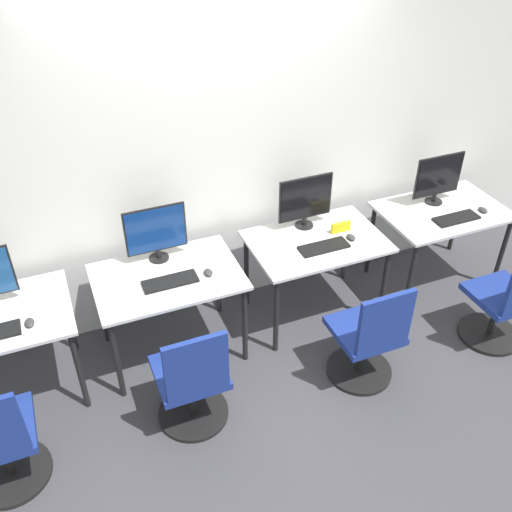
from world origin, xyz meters
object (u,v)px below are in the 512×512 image
Objects in this scene: mouse_far_left at (29,323)px; monitor_far_right at (438,178)px; mouse_left at (208,272)px; monitor_right at (305,201)px; keyboard_far_right at (456,218)px; mouse_far_right at (483,210)px; office_chair_far_right at (504,305)px; keyboard_right at (324,247)px; keyboard_left at (170,282)px; office_chair_left at (193,384)px; monitor_left at (156,232)px; mouse_right at (351,237)px; office_chair_right at (368,341)px.

monitor_far_right reaches higher than mouse_far_left.
mouse_left is 0.20× the size of monitor_right.
keyboard_far_right is 0.28m from mouse_far_right.
monitor_right is 1.26m from keyboard_far_right.
keyboard_far_right is at bearing -176.79° from mouse_far_right.
keyboard_right is at bearing 147.60° from office_chair_far_right.
keyboard_left is 2.38m from monitor_far_right.
office_chair_far_right is (3.28, -0.70, -0.37)m from mouse_far_left.
monitor_left is at bearing 86.51° from office_chair_left.
monitor_far_right is at bearing -2.15° from monitor_left.
mouse_far_left is at bearing 168.00° from office_chair_far_right.
mouse_right is at bearing 177.08° from mouse_far_right.
office_chair_left reaches higher than mouse_far_left.
office_chair_far_right is (1.17, -1.08, -0.59)m from monitor_right.
keyboard_far_right is at bearing -2.34° from keyboard_right.
monitor_left is 2.67m from mouse_far_right.
mouse_left is (0.27, -0.01, 0.01)m from keyboard_left.
monitor_far_right is 0.50× the size of office_chair_far_right.
keyboard_far_right is at bearing -9.37° from monitor_left.
keyboard_far_right is at bearing -1.94° from keyboard_left.
office_chair_left is 2.78m from mouse_far_right.
office_chair_far_right is (2.40, -0.15, 0.00)m from office_chair_left.
office_chair_left is 1.65m from mouse_right.
keyboard_left is 2.50m from office_chair_far_right.
monitor_far_right is (1.16, 0.94, 0.59)m from office_chair_right.
mouse_far_left reaches higher than keyboard_right.
monitor_right is 1.16× the size of keyboard_far_right.
monitor_far_right is at bearing 13.48° from mouse_right.
mouse_far_right reaches higher than keyboard_right.
monitor_left reaches higher than mouse_far_left.
keyboard_right is at bearing -167.93° from monitor_far_right.
mouse_far_left is at bearing -175.36° from keyboard_left.
monitor_right is at bearing 175.93° from monitor_far_right.
office_chair_right is (1.25, -0.09, 0.00)m from office_chair_left.
monitor_left is 0.50× the size of office_chair_right.
monitor_left is 1.25m from keyboard_right.
monitor_far_right reaches higher than office_chair_left.
office_chair_left is 1.25m from office_chair_right.
monitor_left is 1.11m from office_chair_left.
mouse_right is at bearing 0.34° from mouse_left.
office_chair_right is 1.38m from keyboard_far_right.
mouse_far_right reaches higher than keyboard_left.
mouse_left is at bearing -173.71° from monitor_far_right.
mouse_right is at bearing 22.75° from office_chair_left.
monitor_right is at bearing 14.49° from keyboard_left.
keyboard_far_right is (2.08, -0.07, -0.01)m from mouse_left.
mouse_right is at bearing -166.52° from monitor_far_right.
office_chair_right reaches higher than mouse_far_right.
monitor_right is (1.24, 0.93, 0.59)m from office_chair_left.
mouse_left and mouse_right have the same top height.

